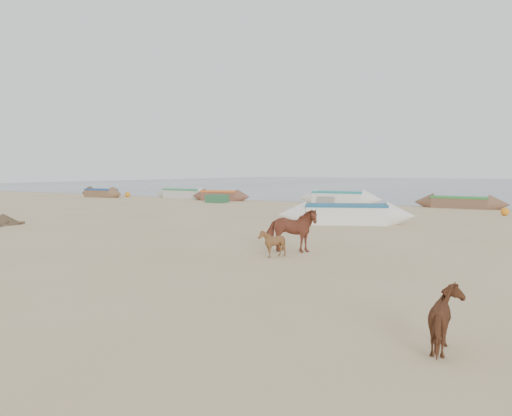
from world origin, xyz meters
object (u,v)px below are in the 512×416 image
(cow_adult, at_px, (291,230))
(calf_front, at_px, (272,243))
(near_canoe, at_px, (346,214))
(calf_right, at_px, (450,320))

(cow_adult, bearing_deg, calf_front, 155.18)
(cow_adult, distance_m, near_canoe, 8.40)
(calf_right, distance_m, near_canoe, 16.05)
(cow_adult, bearing_deg, calf_right, -158.50)
(near_canoe, bearing_deg, calf_right, -87.81)
(calf_right, bearing_deg, cow_adult, 9.50)
(cow_adult, height_order, calf_right, cow_adult)
(calf_front, height_order, calf_right, calf_right)
(cow_adult, distance_m, calf_right, 8.30)
(cow_adult, distance_m, calf_front, 1.06)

